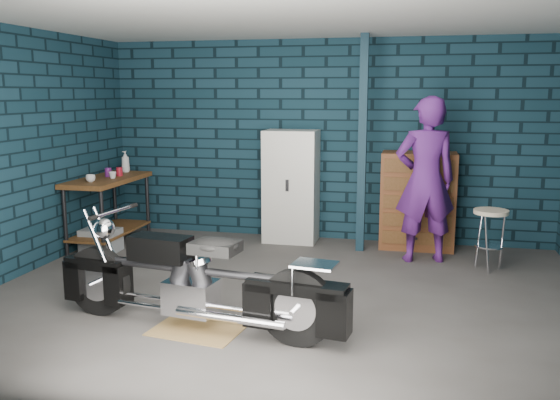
# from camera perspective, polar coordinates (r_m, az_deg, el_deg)

# --- Properties ---
(ground) EXTENTS (6.00, 6.00, 0.00)m
(ground) POSITION_cam_1_polar(r_m,az_deg,el_deg) (5.93, 0.54, -9.32)
(ground) COLOR #4B4846
(ground) RESTS_ON ground
(room_walls) EXTENTS (6.02, 5.01, 2.71)m
(room_walls) POSITION_cam_1_polar(r_m,az_deg,el_deg) (6.13, 1.69, 9.46)
(room_walls) COLOR #0F2833
(room_walls) RESTS_ON ground
(support_post) EXTENTS (0.10, 0.10, 2.70)m
(support_post) POSITION_cam_1_polar(r_m,az_deg,el_deg) (7.47, 7.93, 5.27)
(support_post) COLOR #102734
(support_post) RESTS_ON ground
(workbench) EXTENTS (0.60, 1.40, 0.91)m
(workbench) POSITION_cam_1_polar(r_m,az_deg,el_deg) (8.06, -16.12, -1.11)
(workbench) COLOR brown
(workbench) RESTS_ON ground
(drip_mat) EXTENTS (0.82, 0.66, 0.01)m
(drip_mat) POSITION_cam_1_polar(r_m,az_deg,el_deg) (5.22, -7.90, -12.19)
(drip_mat) COLOR olive
(drip_mat) RESTS_ON ground
(motorcycle) EXTENTS (2.31, 0.91, 0.99)m
(motorcycle) POSITION_cam_1_polar(r_m,az_deg,el_deg) (5.05, -8.04, -7.04)
(motorcycle) COLOR black
(motorcycle) RESTS_ON ground
(person) EXTENTS (0.81, 0.63, 1.96)m
(person) POSITION_cam_1_polar(r_m,az_deg,el_deg) (7.17, 13.80, 1.87)
(person) COLOR #521D6F
(person) RESTS_ON ground
(storage_bin) EXTENTS (0.46, 0.33, 0.29)m
(storage_bin) POSITION_cam_1_polar(r_m,az_deg,el_deg) (7.88, -16.85, -3.72)
(storage_bin) COLOR gray
(storage_bin) RESTS_ON ground
(locker) EXTENTS (0.70, 0.50, 1.50)m
(locker) POSITION_cam_1_polar(r_m,az_deg,el_deg) (7.95, 1.07, 1.32)
(locker) COLOR silver
(locker) RESTS_ON ground
(tool_chest) EXTENTS (0.93, 0.52, 1.24)m
(tool_chest) POSITION_cam_1_polar(r_m,az_deg,el_deg) (7.81, 13.11, -0.07)
(tool_chest) COLOR brown
(tool_chest) RESTS_ON ground
(shop_stool) EXTENTS (0.46, 0.46, 0.70)m
(shop_stool) POSITION_cam_1_polar(r_m,az_deg,el_deg) (7.12, 19.50, -3.65)
(shop_stool) COLOR beige
(shop_stool) RESTS_ON ground
(cup_a) EXTENTS (0.12, 0.12, 0.09)m
(cup_a) POSITION_cam_1_polar(r_m,az_deg,el_deg) (7.64, -17.77, 2.00)
(cup_a) COLOR beige
(cup_a) RESTS_ON workbench
(cup_b) EXTENTS (0.12, 0.12, 0.09)m
(cup_b) POSITION_cam_1_polar(r_m,az_deg,el_deg) (7.87, -15.81, 2.32)
(cup_b) COLOR beige
(cup_b) RESTS_ON workbench
(mug_purple) EXTENTS (0.10, 0.10, 0.12)m
(mug_purple) POSITION_cam_1_polar(r_m,az_deg,el_deg) (8.05, -16.20, 2.58)
(mug_purple) COLOR #581966
(mug_purple) RESTS_ON workbench
(mug_red) EXTENTS (0.09, 0.09, 0.11)m
(mug_red) POSITION_cam_1_polar(r_m,az_deg,el_deg) (8.09, -15.20, 2.66)
(mug_red) COLOR maroon
(mug_red) RESTS_ON workbench
(bottle) EXTENTS (0.14, 0.14, 0.29)m
(bottle) POSITION_cam_1_polar(r_m,az_deg,el_deg) (8.45, -14.66, 3.60)
(bottle) COLOR gray
(bottle) RESTS_ON workbench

